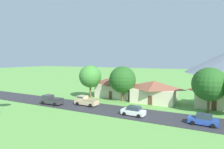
% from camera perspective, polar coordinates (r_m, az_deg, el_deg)
% --- Properties ---
extents(road_strip, '(160.00, 7.50, 0.08)m').
position_cam_1_polar(road_strip, '(35.69, 5.16, -11.58)').
color(road_strip, '#2D2D33').
rests_on(road_strip, ground).
extents(house_leftmost, '(10.40, 7.29, 4.98)m').
position_cam_1_polar(house_leftmost, '(44.90, 12.79, -4.97)').
color(house_leftmost, beige).
rests_on(house_leftmost, ground).
extents(house_left_center, '(10.35, 7.86, 5.49)m').
position_cam_1_polar(house_left_center, '(49.93, 1.47, -3.58)').
color(house_left_center, beige).
rests_on(house_left_center, ground).
extents(house_right_center, '(7.80, 6.66, 5.16)m').
position_cam_1_polar(house_right_center, '(44.65, 28.83, -5.38)').
color(house_right_center, beige).
rests_on(house_right_center, ground).
extents(tree_left_of_center, '(5.62, 5.62, 8.56)m').
position_cam_1_polar(tree_left_of_center, '(47.03, -6.71, -0.58)').
color(tree_left_of_center, brown).
rests_on(tree_left_of_center, ground).
extents(tree_center, '(6.40, 6.40, 8.39)m').
position_cam_1_polar(tree_center, '(44.33, 3.24, -1.58)').
color(tree_center, brown).
rests_on(tree_center, ground).
extents(tree_right_of_center, '(6.21, 6.21, 8.57)m').
position_cam_1_polar(tree_right_of_center, '(38.68, 27.71, -2.65)').
color(tree_right_of_center, '#4C3823').
rests_on(tree_right_of_center, ground).
extents(parked_car_white_west_end, '(4.26, 2.20, 1.68)m').
position_cam_1_polar(parked_car_white_west_end, '(33.78, 6.63, -11.08)').
color(parked_car_white_west_end, white).
rests_on(parked_car_white_west_end, road_strip).
extents(parked_car_blue_mid_west, '(4.28, 2.22, 1.68)m').
position_cam_1_polar(parked_car_blue_mid_west, '(32.20, 26.25, -12.34)').
color(parked_car_blue_mid_west, '#2847A8').
rests_on(parked_car_blue_mid_west, road_strip).
extents(pickup_truck_sand_west_side, '(5.24, 2.40, 1.99)m').
position_cam_1_polar(pickup_truck_sand_west_side, '(40.98, -7.99, -8.00)').
color(pickup_truck_sand_west_side, '#C6B284').
rests_on(pickup_truck_sand_west_side, road_strip).
extents(pickup_truck_charcoal_east_side, '(5.27, 2.47, 1.99)m').
position_cam_1_polar(pickup_truck_charcoal_east_side, '(43.68, -18.13, -7.39)').
color(pickup_truck_charcoal_east_side, '#333338').
rests_on(pickup_truck_charcoal_east_side, road_strip).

